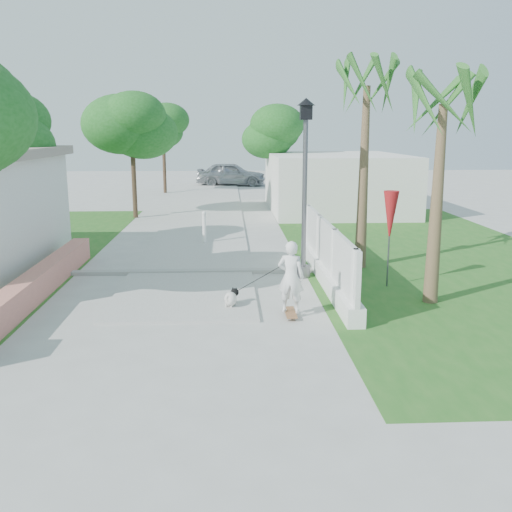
{
  "coord_description": "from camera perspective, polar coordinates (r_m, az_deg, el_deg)",
  "views": [
    {
      "loc": [
        1.01,
        -8.57,
        3.68
      ],
      "look_at": [
        1.58,
        3.08,
        1.1
      ],
      "focal_mm": 40.0,
      "sensor_mm": 36.0,
      "label": 1
    }
  ],
  "objects": [
    {
      "name": "tree_path_far",
      "position": [
        34.76,
        -9.25,
        12.53
      ],
      "size": [
        3.2,
        3.2,
        5.17
      ],
      "color": "#4C3826",
      "rests_on": "ground"
    },
    {
      "name": "bollard",
      "position": [
        18.84,
        -5.21,
        2.96
      ],
      "size": [
        0.14,
        0.14,
        1.09
      ],
      "color": "white",
      "rests_on": "ground"
    },
    {
      "name": "skateboarder",
      "position": [
        11.63,
        1.06,
        -2.32
      ],
      "size": [
        1.51,
        1.19,
        1.55
      ],
      "rotation": [
        0.0,
        0.0,
        2.85
      ],
      "color": "#945E3B",
      "rests_on": "ground"
    },
    {
      "name": "curb",
      "position": [
        15.05,
        -6.54,
        -1.57
      ],
      "size": [
        6.5,
        0.25,
        0.1
      ],
      "primitive_type": "cube",
      "color": "#999993",
      "rests_on": "ground"
    },
    {
      "name": "parked_car",
      "position": [
        39.09,
        -2.51,
        8.21
      ],
      "size": [
        4.79,
        2.28,
        1.58
      ],
      "primitive_type": "imported",
      "rotation": [
        0.0,
        0.0,
        1.48
      ],
      "color": "#B1B4B9",
      "rests_on": "ground"
    },
    {
      "name": "palm_near",
      "position": [
        12.56,
        18.16,
        13.12
      ],
      "size": [
        1.8,
        1.8,
        4.7
      ],
      "color": "brown",
      "rests_on": "ground"
    },
    {
      "name": "dog",
      "position": [
        12.06,
        -2.49,
        -4.2
      ],
      "size": [
        0.42,
        0.57,
        0.41
      ],
      "rotation": [
        0.0,
        0.0,
        -0.43
      ],
      "color": "silver",
      "rests_on": "ground"
    },
    {
      "name": "path_strip",
      "position": [
        28.82,
        -4.77,
        5.14
      ],
      "size": [
        3.2,
        36.0,
        0.06
      ],
      "primitive_type": "cube",
      "color": "#B7B7B2",
      "rests_on": "ground"
    },
    {
      "name": "palm_far",
      "position": [
        15.51,
        11.0,
        15.22
      ],
      "size": [
        1.8,
        1.8,
        5.3
      ],
      "color": "brown",
      "rests_on": "ground"
    },
    {
      "name": "grass_right",
      "position": [
        18.0,
        16.73,
        0.15
      ],
      "size": [
        8.0,
        20.0,
        0.01
      ],
      "primitive_type": "cube",
      "color": "#24601E",
      "rests_on": "ground"
    },
    {
      "name": "pink_wall",
      "position": [
        13.3,
        -21.62,
        -3.1
      ],
      "size": [
        0.45,
        8.2,
        0.8
      ],
      "color": "#DD8371",
      "rests_on": "ground"
    },
    {
      "name": "ground",
      "position": [
        9.38,
        -8.9,
        -10.78
      ],
      "size": [
        90.0,
        90.0,
        0.0
      ],
      "primitive_type": "plane",
      "color": "#B7B7B2",
      "rests_on": "ground"
    },
    {
      "name": "building_right",
      "position": [
        27.14,
        7.9,
        7.31
      ],
      "size": [
        6.0,
        8.0,
        2.6
      ],
      "primitive_type": "cube",
      "color": "silver",
      "rests_on": "ground"
    },
    {
      "name": "lattice_fence",
      "position": [
        14.13,
        7.03,
        -0.45
      ],
      "size": [
        0.35,
        7.0,
        1.5
      ],
      "color": "white",
      "rests_on": "ground"
    },
    {
      "name": "tree_left_mid",
      "position": [
        18.25,
        -24.07,
        10.83
      ],
      "size": [
        3.2,
        3.2,
        4.85
      ],
      "color": "#4C3826",
      "rests_on": "ground"
    },
    {
      "name": "tree_path_right",
      "position": [
        28.64,
        1.69,
        12.09
      ],
      "size": [
        3.0,
        3.0,
        4.79
      ],
      "color": "#4C3826",
      "rests_on": "ground"
    },
    {
      "name": "tree_path_left",
      "position": [
        24.87,
        -12.3,
        12.51
      ],
      "size": [
        3.4,
        3.4,
        5.23
      ],
      "color": "#4C3826",
      "rests_on": "ground"
    },
    {
      "name": "patio_umbrella",
      "position": [
        13.75,
        13.28,
        3.8
      ],
      "size": [
        0.36,
        0.36,
        2.3
      ],
      "color": "#59595E",
      "rests_on": "ground"
    },
    {
      "name": "street_lamp",
      "position": [
        14.25,
        4.9,
        7.37
      ],
      "size": [
        0.44,
        0.44,
        4.44
      ],
      "color": "#59595E",
      "rests_on": "ground"
    }
  ]
}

